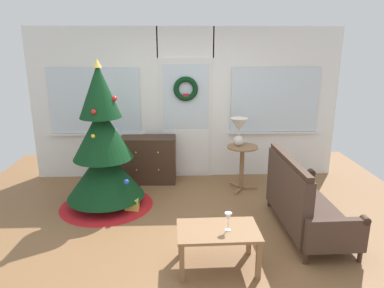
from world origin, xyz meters
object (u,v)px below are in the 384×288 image
settee_sofa (301,203)px  coffee_table (218,235)px  gift_box (132,204)px  wine_glass (228,218)px  christmas_tree (103,154)px  table_lamp (239,128)px  side_table (242,159)px  dresser_cabinet (149,159)px

settee_sofa → coffee_table: size_ratio=1.81×
gift_box → wine_glass: bearing=-49.8°
christmas_tree → wine_glass: christmas_tree is taller
coffee_table → gift_box: bearing=128.1°
table_lamp → gift_box: table_lamp is taller
christmas_tree → gift_box: bearing=-25.4°
table_lamp → coffee_table: 2.26m
settee_sofa → gift_box: 2.28m
christmas_tree → side_table: (2.05, 0.52, -0.27)m
christmas_tree → side_table: 2.13m
dresser_cabinet → settee_sofa: bearing=-40.9°
dresser_cabinet → wine_glass: dresser_cabinet is taller
dresser_cabinet → gift_box: dresser_cabinet is taller
side_table → table_lamp: size_ratio=1.65×
dresser_cabinet → side_table: (1.51, -0.42, 0.12)m
christmas_tree → wine_glass: (1.55, -1.56, -0.20)m
settee_sofa → table_lamp: bearing=112.6°
table_lamp → gift_box: (-1.60, -0.74, -0.92)m
christmas_tree → wine_glass: 2.21m
side_table → wine_glass: bearing=-103.7°
coffee_table → wine_glass: (0.10, -0.02, 0.21)m
settee_sofa → side_table: (-0.51, 1.33, 0.14)m
settee_sofa → coffee_table: (-1.12, -0.72, -0.01)m
wine_glass → dresser_cabinet: bearing=111.9°
settee_sofa → table_lamp: (-0.57, 1.37, 0.63)m
wine_glass → gift_box: wine_glass is taller
christmas_tree → gift_box: size_ratio=11.03×
christmas_tree → dresser_cabinet: 1.15m
coffee_table → wine_glass: bearing=-12.2°
christmas_tree → dresser_cabinet: bearing=59.7°
settee_sofa → side_table: bearing=111.0°
table_lamp → gift_box: 1.99m
dresser_cabinet → coffee_table: size_ratio=1.07×
coffee_table → gift_box: (-1.06, 1.35, -0.27)m
coffee_table → side_table: bearing=73.6°
side_table → coffee_table: size_ratio=0.85×
dresser_cabinet → coffee_table: 2.63m
side_table → wine_glass: size_ratio=3.72×
dresser_cabinet → table_lamp: size_ratio=2.07×
table_lamp → wine_glass: bearing=-101.9°
wine_glass → gift_box: size_ratio=1.03×
dresser_cabinet → coffee_table: dresser_cabinet is taller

